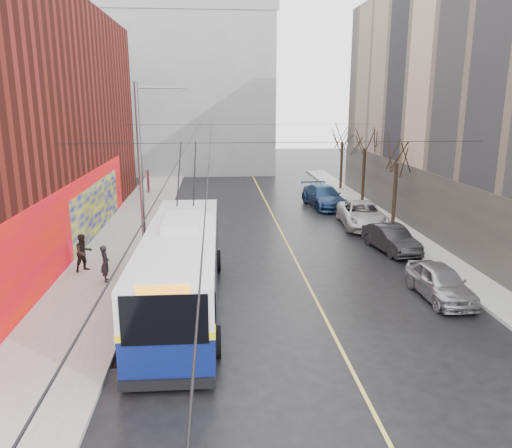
{
  "coord_description": "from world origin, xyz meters",
  "views": [
    {
      "loc": [
        -2.61,
        -15.01,
        8.15
      ],
      "look_at": [
        -0.79,
        7.04,
        2.62
      ],
      "focal_mm": 35.0,
      "sensor_mm": 36.0,
      "label": 1
    }
  ],
  "objects_px": {
    "streetlight_pole": "(144,168)",
    "tree_near": "(398,151)",
    "tree_mid": "(365,138)",
    "pedestrian_b": "(84,253)",
    "parked_car_a": "(440,282)",
    "parked_car_b": "(391,239)",
    "trolleybus": "(182,266)",
    "pedestrian_a": "(105,263)",
    "parked_car_d": "(324,196)",
    "parked_car_c": "(362,214)",
    "tree_far": "(343,134)",
    "following_car": "(199,216)"
  },
  "relations": [
    {
      "from": "tree_mid",
      "to": "streetlight_pole",
      "type": "bearing_deg",
      "value": -139.35
    },
    {
      "from": "parked_car_a",
      "to": "tree_far",
      "type": "bearing_deg",
      "value": 83.55
    },
    {
      "from": "streetlight_pole",
      "to": "tree_mid",
      "type": "relative_size",
      "value": 1.35
    },
    {
      "from": "tree_near",
      "to": "following_car",
      "type": "distance_m",
      "value": 13.43
    },
    {
      "from": "streetlight_pole",
      "to": "parked_car_d",
      "type": "xyz_separation_m",
      "value": [
        11.94,
        12.56,
        -4.02
      ]
    },
    {
      "from": "tree_far",
      "to": "parked_car_c",
      "type": "height_order",
      "value": "tree_far"
    },
    {
      "from": "tree_mid",
      "to": "parked_car_a",
      "type": "height_order",
      "value": "tree_mid"
    },
    {
      "from": "parked_car_a",
      "to": "pedestrian_a",
      "type": "relative_size",
      "value": 2.51
    },
    {
      "from": "trolleybus",
      "to": "parked_car_b",
      "type": "height_order",
      "value": "trolleybus"
    },
    {
      "from": "tree_far",
      "to": "streetlight_pole",
      "type": "bearing_deg",
      "value": -127.12
    },
    {
      "from": "tree_near",
      "to": "streetlight_pole",
      "type": "bearing_deg",
      "value": -158.38
    },
    {
      "from": "tree_far",
      "to": "pedestrian_a",
      "type": "relative_size",
      "value": 3.89
    },
    {
      "from": "trolleybus",
      "to": "pedestrian_a",
      "type": "xyz_separation_m",
      "value": [
        -3.62,
        2.78,
        -0.71
      ]
    },
    {
      "from": "streetlight_pole",
      "to": "pedestrian_b",
      "type": "height_order",
      "value": "streetlight_pole"
    },
    {
      "from": "trolleybus",
      "to": "pedestrian_b",
      "type": "relative_size",
      "value": 7.14
    },
    {
      "from": "tree_mid",
      "to": "parked_car_d",
      "type": "xyz_separation_m",
      "value": [
        -3.2,
        -0.44,
        -4.42
      ]
    },
    {
      "from": "parked_car_b",
      "to": "parked_car_d",
      "type": "bearing_deg",
      "value": 86.22
    },
    {
      "from": "tree_far",
      "to": "parked_car_d",
      "type": "relative_size",
      "value": 1.15
    },
    {
      "from": "streetlight_pole",
      "to": "parked_car_c",
      "type": "height_order",
      "value": "streetlight_pole"
    },
    {
      "from": "streetlight_pole",
      "to": "pedestrian_b",
      "type": "bearing_deg",
      "value": -149.31
    },
    {
      "from": "tree_mid",
      "to": "pedestrian_b",
      "type": "bearing_deg",
      "value": -140.74
    },
    {
      "from": "streetlight_pole",
      "to": "tree_near",
      "type": "distance_m",
      "value": 16.28
    },
    {
      "from": "pedestrian_b",
      "to": "trolleybus",
      "type": "bearing_deg",
      "value": -83.1
    },
    {
      "from": "pedestrian_a",
      "to": "tree_mid",
      "type": "bearing_deg",
      "value": -61.18
    },
    {
      "from": "parked_car_c",
      "to": "parked_car_d",
      "type": "bearing_deg",
      "value": 105.93
    },
    {
      "from": "tree_mid",
      "to": "tree_near",
      "type": "bearing_deg",
      "value": -90.0
    },
    {
      "from": "parked_car_a",
      "to": "following_car",
      "type": "height_order",
      "value": "parked_car_a"
    },
    {
      "from": "tree_far",
      "to": "parked_car_c",
      "type": "relative_size",
      "value": 1.13
    },
    {
      "from": "parked_car_b",
      "to": "parked_car_c",
      "type": "xyz_separation_m",
      "value": [
        0.0,
        5.57,
        0.09
      ]
    },
    {
      "from": "pedestrian_b",
      "to": "parked_car_c",
      "type": "bearing_deg",
      "value": -15.41
    },
    {
      "from": "streetlight_pole",
      "to": "parked_car_d",
      "type": "height_order",
      "value": "streetlight_pole"
    },
    {
      "from": "trolleybus",
      "to": "parked_car_d",
      "type": "bearing_deg",
      "value": 62.82
    },
    {
      "from": "tree_near",
      "to": "following_car",
      "type": "relative_size",
      "value": 1.52
    },
    {
      "from": "parked_car_d",
      "to": "following_car",
      "type": "relative_size",
      "value": 1.36
    },
    {
      "from": "trolleybus",
      "to": "pedestrian_a",
      "type": "relative_size",
      "value": 7.7
    },
    {
      "from": "tree_near",
      "to": "parked_car_c",
      "type": "relative_size",
      "value": 1.1
    },
    {
      "from": "trolleybus",
      "to": "parked_car_a",
      "type": "distance_m",
      "value": 10.76
    },
    {
      "from": "tree_near",
      "to": "parked_car_a",
      "type": "distance_m",
      "value": 12.97
    },
    {
      "from": "parked_car_a",
      "to": "trolleybus",
      "type": "bearing_deg",
      "value": 178.28
    },
    {
      "from": "tree_far",
      "to": "parked_car_a",
      "type": "xyz_separation_m",
      "value": [
        -2.28,
        -26.04,
        -4.42
      ]
    },
    {
      "from": "tree_mid",
      "to": "trolleybus",
      "type": "distance_m",
      "value": 23.28
    },
    {
      "from": "streetlight_pole",
      "to": "pedestrian_a",
      "type": "bearing_deg",
      "value": -114.88
    },
    {
      "from": "tree_far",
      "to": "following_car",
      "type": "height_order",
      "value": "tree_far"
    },
    {
      "from": "trolleybus",
      "to": "pedestrian_a",
      "type": "distance_m",
      "value": 4.62
    },
    {
      "from": "parked_car_c",
      "to": "parked_car_d",
      "type": "height_order",
      "value": "parked_car_d"
    },
    {
      "from": "tree_near",
      "to": "tree_far",
      "type": "relative_size",
      "value": 0.97
    },
    {
      "from": "tree_near",
      "to": "tree_mid",
      "type": "height_order",
      "value": "tree_mid"
    },
    {
      "from": "tree_mid",
      "to": "trolleybus",
      "type": "xyz_separation_m",
      "value": [
        -13.0,
        -18.99,
        -3.55
      ]
    },
    {
      "from": "parked_car_c",
      "to": "pedestrian_a",
      "type": "relative_size",
      "value": 3.45
    },
    {
      "from": "parked_car_b",
      "to": "pedestrian_b",
      "type": "bearing_deg",
      "value": 178.97
    }
  ]
}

